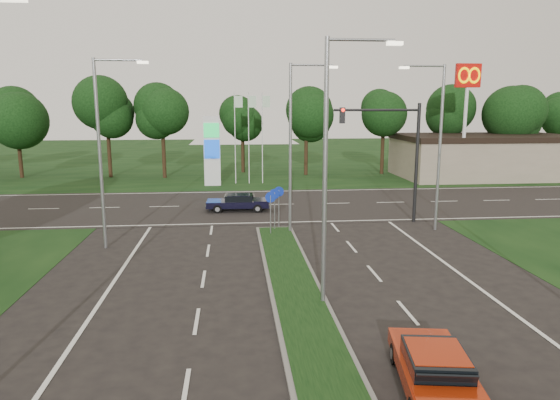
{
  "coord_description": "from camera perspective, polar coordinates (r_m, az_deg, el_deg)",
  "views": [
    {
      "loc": [
        -2.26,
        -10.23,
        6.82
      ],
      "look_at": [
        0.07,
        14.15,
        2.2
      ],
      "focal_mm": 32.0,
      "sensor_mm": 36.0,
      "label": 1
    }
  ],
  "objects": [
    {
      "name": "red_sedan",
      "position": [
        13.22,
        17.3,
        -17.98
      ],
      "size": [
        2.23,
        4.19,
        1.1
      ],
      "rotation": [
        0.0,
        0.0,
        -0.16
      ],
      "color": "#9E2208",
      "rests_on": "ground"
    },
    {
      "name": "streetlight_median_far",
      "position": [
        26.49,
        1.62,
        6.91
      ],
      "size": [
        2.53,
        0.22,
        9.0
      ],
      "color": "gray",
      "rests_on": "ground"
    },
    {
      "name": "gas_pylon",
      "position": [
        43.46,
        -7.5,
        5.81
      ],
      "size": [
        5.8,
        1.26,
        8.0
      ],
      "color": "silver",
      "rests_on": "ground"
    },
    {
      "name": "cross_road",
      "position": [
        34.98,
        -1.66,
        -0.56
      ],
      "size": [
        160.0,
        12.0,
        0.02
      ],
      "primitive_type": "cube",
      "color": "black",
      "rests_on": "ground"
    },
    {
      "name": "traffic_signal",
      "position": [
        29.85,
        13.08,
        6.24
      ],
      "size": [
        5.1,
        0.42,
        7.0
      ],
      "color": "black",
      "rests_on": "ground"
    },
    {
      "name": "streetlight_median_near",
      "position": [
        16.65,
        5.87,
        4.62
      ],
      "size": [
        2.53,
        0.22,
        9.0
      ],
      "color": "gray",
      "rests_on": "ground"
    },
    {
      "name": "verge_far",
      "position": [
        65.63,
        -3.48,
        4.7
      ],
      "size": [
        160.0,
        50.0,
        0.02
      ],
      "primitive_type": "cube",
      "color": "black",
      "rests_on": "ground"
    },
    {
      "name": "median_kerb",
      "position": [
        15.92,
        3.32,
        -14.47
      ],
      "size": [
        2.0,
        26.0,
        0.12
      ],
      "primitive_type": "cube",
      "color": "slate",
      "rests_on": "ground"
    },
    {
      "name": "median_signs",
      "position": [
        27.21,
        -0.61,
        -0.14
      ],
      "size": [
        1.16,
        1.76,
        2.38
      ],
      "color": "gray",
      "rests_on": "ground"
    },
    {
      "name": "commercial_building",
      "position": [
        52.43,
        22.2,
        4.62
      ],
      "size": [
        16.0,
        9.0,
        4.0
      ],
      "primitive_type": "cube",
      "color": "gray",
      "rests_on": "ground"
    },
    {
      "name": "treeline_far",
      "position": [
        50.22,
        -2.82,
        10.68
      ],
      "size": [
        6.0,
        6.0,
        9.9
      ],
      "color": "black",
      "rests_on": "ground"
    },
    {
      "name": "mcdonalds_sign",
      "position": [
        46.83,
        20.6,
        11.45
      ],
      "size": [
        2.2,
        0.47,
        10.4
      ],
      "color": "silver",
      "rests_on": "ground"
    },
    {
      "name": "navy_sedan",
      "position": [
        32.98,
        -4.82,
        -0.23
      ],
      "size": [
        4.1,
        1.8,
        1.11
      ],
      "rotation": [
        0.0,
        0.0,
        1.53
      ],
      "color": "black",
      "rests_on": "ground"
    },
    {
      "name": "streetlight_left_far",
      "position": [
        25.04,
        -19.53,
        6.08
      ],
      "size": [
        2.53,
        0.22,
        9.0
      ],
      "color": "gray",
      "rests_on": "ground"
    },
    {
      "name": "streetlight_right_far",
      "position": [
        28.52,
        17.48,
        6.69
      ],
      "size": [
        2.53,
        0.22,
        9.0
      ],
      "rotation": [
        0.0,
        0.0,
        3.14
      ],
      "color": "gray",
      "rests_on": "ground"
    }
  ]
}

